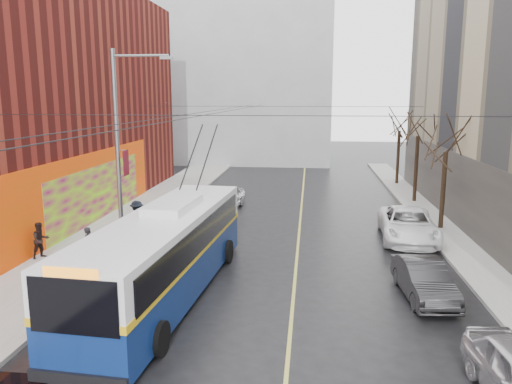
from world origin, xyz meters
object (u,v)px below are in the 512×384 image
at_px(parked_car_b, 424,280).
at_px(parked_car_c, 408,225).
at_px(pedestrian_c, 137,219).
at_px(pedestrian_b, 41,240).
at_px(following_car, 226,198).
at_px(trolleybus, 165,253).
at_px(tree_far, 400,121).
at_px(streetlight_pole, 121,148).
at_px(tree_near, 447,137).
at_px(tree_mid, 419,124).
at_px(pedestrian_a, 89,245).

bearing_deg(parked_car_b, parked_car_c, 79.06).
distance_m(parked_car_b, pedestrian_c, 13.97).
bearing_deg(pedestrian_b, following_car, 3.27).
relative_size(parked_car_b, pedestrian_c, 2.23).
xyz_separation_m(trolleybus, parked_car_c, (9.91, 8.26, -0.82)).
bearing_deg(tree_far, streetlight_pole, -127.12).
bearing_deg(parked_car_b, streetlight_pole, 159.35).
xyz_separation_m(tree_far, pedestrian_b, (-18.50, -21.14, -4.21)).
height_order(tree_near, tree_mid, tree_mid).
height_order(tree_mid, pedestrian_b, tree_mid).
bearing_deg(trolleybus, parked_car_b, 9.54).
distance_m(tree_far, pedestrian_a, 27.22).
relative_size(parked_car_c, pedestrian_a, 3.71).
height_order(streetlight_pole, pedestrian_c, streetlight_pole).
distance_m(tree_mid, parked_car_b, 17.36).
relative_size(tree_near, tree_mid, 0.96).
bearing_deg(pedestrian_a, tree_near, -62.93).
bearing_deg(pedestrian_b, parked_car_c, -40.17).
distance_m(tree_far, following_car, 16.54).
bearing_deg(pedestrian_a, pedestrian_b, 83.13).
bearing_deg(tree_far, trolleybus, -116.27).
bearing_deg(pedestrian_c, pedestrian_a, 111.92).
relative_size(following_car, pedestrian_a, 2.74).
bearing_deg(tree_mid, pedestrian_a, -138.04).
height_order(tree_far, parked_car_b, tree_far).
distance_m(tree_mid, pedestrian_c, 19.15).
height_order(tree_far, pedestrian_b, tree_far).
bearing_deg(parked_car_c, pedestrian_b, -159.68).
bearing_deg(tree_mid, pedestrian_c, -146.05).
bearing_deg(parked_car_b, pedestrian_b, 166.70).
height_order(parked_car_c, following_car, parked_car_c).
bearing_deg(tree_near, following_car, 162.59).
bearing_deg(tree_far, following_car, -140.46).
distance_m(following_car, pedestrian_c, 7.97).
xyz_separation_m(streetlight_pole, pedestrian_a, (-1.00, -1.51, -3.93)).
bearing_deg(following_car, streetlight_pole, -97.10).
bearing_deg(tree_near, trolleybus, -139.26).
bearing_deg(trolleybus, tree_far, 67.85).
bearing_deg(following_car, pedestrian_c, -104.75).
relative_size(tree_mid, following_car, 1.60).
relative_size(trolleybus, pedestrian_a, 8.10).
bearing_deg(pedestrian_b, tree_near, -36.16).
xyz_separation_m(pedestrian_a, pedestrian_b, (-2.36, 0.37, 0.02)).
bearing_deg(parked_car_c, pedestrian_a, -155.67).
relative_size(streetlight_pole, trolleybus, 0.73).
xyz_separation_m(tree_far, pedestrian_a, (-16.14, -21.51, -4.23)).
distance_m(tree_near, pedestrian_a, 18.26).
bearing_deg(pedestrian_a, pedestrian_c, -6.78).
bearing_deg(pedestrian_a, parked_car_c, -66.78).
xyz_separation_m(streetlight_pole, parked_car_c, (13.03, 3.90, -4.06)).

